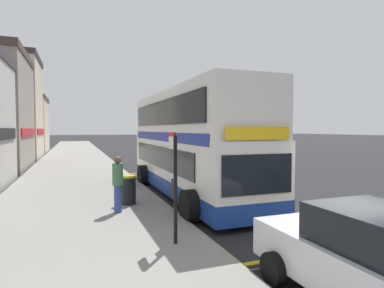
{
  "coord_description": "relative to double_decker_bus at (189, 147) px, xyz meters",
  "views": [
    {
      "loc": [
        -7.11,
        -6.58,
        2.82
      ],
      "look_at": [
        -1.85,
        7.55,
        2.12
      ],
      "focal_mm": 29.75,
      "sensor_mm": 36.0,
      "label": 1
    }
  ],
  "objects": [
    {
      "name": "ground_plane",
      "position": [
        2.46,
        25.68,
        -2.06
      ],
      "size": [
        260.0,
        260.0,
        0.0
      ],
      "primitive_type": "plane",
      "color": "black"
    },
    {
      "name": "pavement_near",
      "position": [
        -4.54,
        25.68,
        -1.99
      ],
      "size": [
        6.0,
        76.0,
        0.14
      ],
      "primitive_type": "cube",
      "color": "gray",
      "rests_on": "ground"
    },
    {
      "name": "double_decker_bus",
      "position": [
        0.0,
        0.0,
        0.0
      ],
      "size": [
        3.21,
        11.03,
        4.4
      ],
      "color": "white",
      "rests_on": "ground"
    },
    {
      "name": "bus_bay_markings",
      "position": [
        -0.04,
        0.06,
        -2.06
      ],
      "size": [
        3.0,
        14.67,
        0.01
      ],
      "color": "gold",
      "rests_on": "ground"
    },
    {
      "name": "bus_stop_sign",
      "position": [
        -2.45,
        -5.77,
        -0.38
      ],
      "size": [
        0.09,
        0.51,
        2.61
      ],
      "color": "black",
      "rests_on": "pavement_near"
    },
    {
      "name": "terrace_corner",
      "position": [
        -11.39,
        29.89,
        1.33
      ],
      "size": [
        7.44,
        7.59,
        7.66
      ],
      "color": "beige",
      "rests_on": "ground"
    },
    {
      "name": "parked_car_white_far",
      "position": [
        -0.36,
        -9.45,
        -1.26
      ],
      "size": [
        2.09,
        4.2,
        1.62
      ],
      "rotation": [
        0.0,
        0.0,
        -0.01
      ],
      "color": "silver",
      "rests_on": "ground"
    },
    {
      "name": "pedestrian_waiting_near_sign",
      "position": [
        -3.35,
        -2.53,
        -0.93
      ],
      "size": [
        0.34,
        0.34,
        1.82
      ],
      "color": "#33478C",
      "rests_on": "pavement_near"
    },
    {
      "name": "litter_bin",
      "position": [
        -2.85,
        -1.51,
        -1.4
      ],
      "size": [
        0.54,
        0.54,
        1.03
      ],
      "color": "black",
      "rests_on": "pavement_near"
    }
  ]
}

